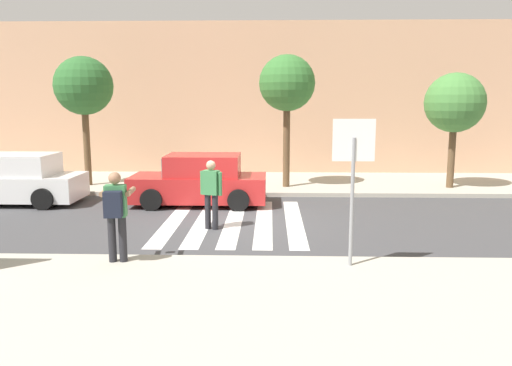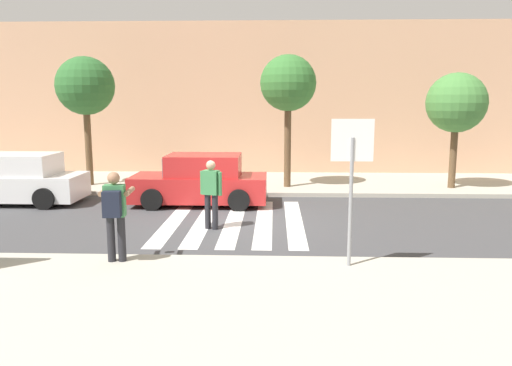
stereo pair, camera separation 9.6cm
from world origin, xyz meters
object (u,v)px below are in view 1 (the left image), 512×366
Objects in this scene: stop_sign at (353,160)px; parked_car_red at (200,181)px; street_tree_center at (287,84)px; pedestrian_crossing at (211,191)px; street_tree_west at (84,87)px; parked_car_white at (15,181)px; street_tree_east at (455,103)px; photographer_with_backpack at (116,209)px.

parked_car_red is (-3.64, 6.01, -1.39)m from stop_sign.
stop_sign is at bearing -83.78° from street_tree_center.
pedestrian_crossing is 0.38× the size of street_tree_west.
pedestrian_crossing is at bearing -47.54° from street_tree_west.
street_tree_east is (14.22, 2.53, 2.34)m from parked_car_white.
photographer_with_backpack is at bearing 179.29° from stop_sign.
stop_sign is 8.75m from street_tree_center.
street_tree_west reaches higher than parked_car_red.
parked_car_red is 4.77m from street_tree_center.
pedestrian_crossing is 7.08m from parked_car_white.
street_tree_center is at bearing 96.22° from stop_sign.
street_tree_center is 5.80m from street_tree_east.
street_tree_east is at bearing 16.62° from parked_car_red.
parked_car_white is at bearing -169.91° from street_tree_east.
stop_sign is 11.97m from street_tree_west.
street_tree_east reaches higher than parked_car_red.
street_tree_west reaches higher than stop_sign.
street_tree_center reaches higher than parked_car_white.
pedestrian_crossing is 3.02m from parked_car_red.
parked_car_white is (-6.44, 2.93, -0.25)m from pedestrian_crossing.
street_tree_west is 7.16m from street_tree_center.
photographer_with_backpack is 3.35m from pedestrian_crossing.
street_tree_center is at bearing 67.87° from photographer_with_backpack.
parked_car_white is at bearing 155.53° from pedestrian_crossing.
street_tree_center is (3.45, 8.50, 2.55)m from photographer_with_backpack.
parked_car_red is at bearing -136.85° from street_tree_center.
street_tree_center is (2.71, 2.54, 2.99)m from parked_car_red.
stop_sign reaches higher than parked_car_white.
street_tree_center reaches higher than pedestrian_crossing.
stop_sign is 1.57× the size of photographer_with_backpack.
stop_sign is 9.86m from street_tree_east.
street_tree_east is at bearing 60.48° from stop_sign.
parked_car_red is (0.74, 5.95, -0.44)m from photographer_with_backpack.
street_tree_west reaches higher than pedestrian_crossing.
street_tree_east is at bearing -0.11° from street_tree_center.
street_tree_west is at bearing 148.89° from parked_car_red.
street_tree_west is (-8.09, 8.69, 1.52)m from stop_sign.
street_tree_west is at bearing 178.89° from street_tree_center.
street_tree_east is (7.79, 5.46, 2.09)m from pedestrian_crossing.
parked_car_white is 0.89× the size of street_tree_center.
street_tree_center is at bearing 43.15° from parked_car_red.
street_tree_center is (7.15, -0.14, 0.08)m from street_tree_west.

